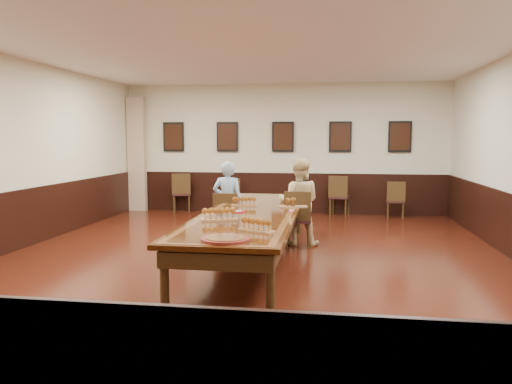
% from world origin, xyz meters
% --- Properties ---
extents(floor, '(8.00, 10.00, 0.02)m').
position_xyz_m(floor, '(0.00, 0.00, -0.01)').
color(floor, black).
rests_on(floor, ground).
extents(ceiling, '(8.00, 10.00, 0.02)m').
position_xyz_m(ceiling, '(0.00, 0.00, 3.21)').
color(ceiling, white).
rests_on(ceiling, floor).
extents(wall_back, '(8.00, 0.02, 3.20)m').
position_xyz_m(wall_back, '(0.00, 5.01, 1.60)').
color(wall_back, beige).
rests_on(wall_back, floor).
extents(wall_front, '(8.00, 0.02, 3.20)m').
position_xyz_m(wall_front, '(0.00, -5.01, 1.60)').
color(wall_front, beige).
rests_on(wall_front, floor).
extents(wall_left, '(0.02, 10.00, 3.20)m').
position_xyz_m(wall_left, '(-4.01, 0.00, 1.60)').
color(wall_left, beige).
rests_on(wall_left, floor).
extents(chair_man, '(0.45, 0.49, 0.92)m').
position_xyz_m(chair_man, '(-0.62, 1.17, 0.46)').
color(chair_man, black).
rests_on(chair_man, floor).
extents(chair_woman, '(0.46, 0.50, 0.97)m').
position_xyz_m(chair_woman, '(0.64, 1.15, 0.48)').
color(chair_woman, black).
rests_on(chair_woman, floor).
extents(spare_chair_a, '(0.56, 0.59, 0.98)m').
position_xyz_m(spare_chair_a, '(-2.55, 4.78, 0.49)').
color(spare_chair_a, black).
rests_on(spare_chair_a, floor).
extents(spare_chair_b, '(0.49, 0.52, 0.89)m').
position_xyz_m(spare_chair_b, '(-1.23, 4.60, 0.45)').
color(spare_chair_b, black).
rests_on(spare_chair_b, floor).
extents(spare_chair_c, '(0.55, 0.58, 0.97)m').
position_xyz_m(spare_chair_c, '(1.40, 4.71, 0.49)').
color(spare_chair_c, black).
rests_on(spare_chair_c, floor).
extents(spare_chair_d, '(0.45, 0.48, 0.87)m').
position_xyz_m(spare_chair_d, '(2.69, 4.48, 0.44)').
color(spare_chair_d, black).
rests_on(spare_chair_d, floor).
extents(person_man, '(0.55, 0.38, 1.46)m').
position_xyz_m(person_man, '(-0.63, 1.27, 0.73)').
color(person_man, '#4984B8').
rests_on(person_man, floor).
extents(person_woman, '(0.76, 0.60, 1.52)m').
position_xyz_m(person_woman, '(0.65, 1.25, 0.76)').
color(person_woman, beige).
rests_on(person_woman, floor).
extents(pink_phone, '(0.07, 0.14, 0.01)m').
position_xyz_m(pink_phone, '(0.60, 0.17, 0.76)').
color(pink_phone, '#F953BB').
rests_on(pink_phone, conference_table).
extents(curtain, '(0.45, 0.18, 2.90)m').
position_xyz_m(curtain, '(-3.75, 4.82, 1.45)').
color(curtain, tan).
rests_on(curtain, floor).
extents(wainscoting, '(8.00, 10.00, 1.00)m').
position_xyz_m(wainscoting, '(0.00, 0.00, 0.50)').
color(wainscoting, black).
rests_on(wainscoting, floor).
extents(conference_table, '(1.40, 5.00, 0.76)m').
position_xyz_m(conference_table, '(0.00, 0.00, 0.61)').
color(conference_table, black).
rests_on(conference_table, floor).
extents(posters, '(6.14, 0.04, 0.74)m').
position_xyz_m(posters, '(0.00, 4.94, 1.90)').
color(posters, black).
rests_on(posters, wall_back).
extents(flight_a, '(0.43, 0.17, 0.15)m').
position_xyz_m(flight_a, '(-0.22, 0.63, 0.82)').
color(flight_a, olive).
rests_on(flight_a, conference_table).
extents(flight_b, '(0.46, 0.23, 0.16)m').
position_xyz_m(flight_b, '(0.59, 0.56, 0.83)').
color(flight_b, olive).
rests_on(flight_b, conference_table).
extents(flight_c, '(0.51, 0.33, 0.18)m').
position_xyz_m(flight_c, '(-0.30, -0.88, 0.83)').
color(flight_c, olive).
rests_on(flight_c, conference_table).
extents(flight_d, '(0.47, 0.33, 0.17)m').
position_xyz_m(flight_d, '(0.32, -1.60, 0.83)').
color(flight_d, olive).
rests_on(flight_d, conference_table).
extents(red_plate_grp, '(0.21, 0.21, 0.03)m').
position_xyz_m(red_plate_grp, '(-0.19, -0.09, 0.76)').
color(red_plate_grp, '#AD0B24').
rests_on(red_plate_grp, conference_table).
extents(carved_platter, '(0.62, 0.62, 0.04)m').
position_xyz_m(carved_platter, '(0.07, -2.17, 0.77)').
color(carved_platter, '#571511').
rests_on(carved_platter, conference_table).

